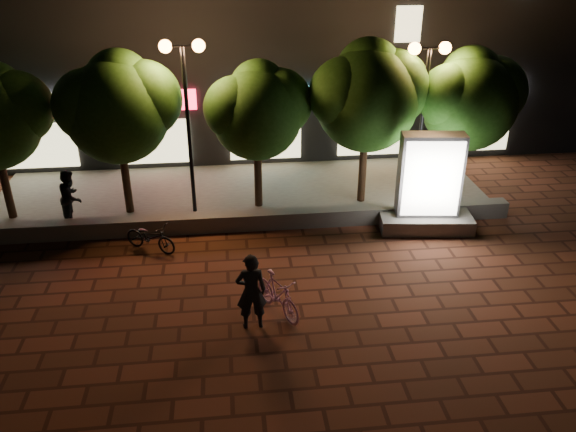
{
  "coord_description": "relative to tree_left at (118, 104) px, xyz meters",
  "views": [
    {
      "loc": [
        -0.42,
        -11.17,
        7.97
      ],
      "look_at": [
        1.0,
        1.5,
        1.6
      ],
      "focal_mm": 36.05,
      "sensor_mm": 36.0,
      "label": 1
    }
  ],
  "objects": [
    {
      "name": "scooter_pink",
      "position": [
        4.01,
        -5.73,
        -2.95
      ],
      "size": [
        1.2,
        1.69,
        1.0
      ],
      "primitive_type": "imported",
      "rotation": [
        0.0,
        0.0,
        0.49
      ],
      "color": "#D687BD",
      "rests_on": "ground"
    },
    {
      "name": "pedestrian",
      "position": [
        -1.57,
        -0.71,
        -2.52
      ],
      "size": [
        0.69,
        0.86,
        1.69
      ],
      "primitive_type": "imported",
      "rotation": [
        0.0,
        0.0,
        1.51
      ],
      "color": "black",
      "rests_on": "sidewalk"
    },
    {
      "name": "building_block",
      "position": [
        3.44,
        7.53,
        1.55
      ],
      "size": [
        28.0,
        8.12,
        11.3
      ],
      "color": "black",
      "rests_on": "ground"
    },
    {
      "name": "ground",
      "position": [
        3.45,
        -5.46,
        -3.44
      ],
      "size": [
        80.0,
        80.0,
        0.0
      ],
      "primitive_type": "plane",
      "color": "#58291B",
      "rests_on": "ground"
    },
    {
      "name": "street_lamp_right",
      "position": [
        8.95,
        -0.26,
        0.45
      ],
      "size": [
        1.26,
        0.36,
        4.98
      ],
      "color": "black",
      "rests_on": "sidewalk"
    },
    {
      "name": "scooter_parked",
      "position": [
        0.83,
        -2.46,
        -3.03
      ],
      "size": [
        1.64,
        1.27,
        0.83
      ],
      "primitive_type": "imported",
      "rotation": [
        0.0,
        0.0,
        1.04
      ],
      "color": "black",
      "rests_on": "ground"
    },
    {
      "name": "tree_left",
      "position": [
        0.0,
        0.0,
        0.0
      ],
      "size": [
        3.6,
        3.0,
        4.89
      ],
      "color": "#332013",
      "rests_on": "sidewalk"
    },
    {
      "name": "sidewalk",
      "position": [
        3.45,
        1.04,
        -3.4
      ],
      "size": [
        16.0,
        5.0,
        0.08
      ],
      "primitive_type": "cube",
      "color": "slate",
      "rests_on": "ground"
    },
    {
      "name": "rider",
      "position": [
        3.39,
        -6.16,
        -2.52
      ],
      "size": [
        0.7,
        0.48,
        1.84
      ],
      "primitive_type": "imported",
      "rotation": [
        0.0,
        0.0,
        3.2
      ],
      "color": "black",
      "rests_on": "ground"
    },
    {
      "name": "ad_kiosk",
      "position": [
        8.73,
        -1.96,
        -2.28
      ],
      "size": [
        2.8,
        1.63,
        2.89
      ],
      "color": "slate",
      "rests_on": "ground"
    },
    {
      "name": "tree_right",
      "position": [
        7.3,
        0.0,
        0.12
      ],
      "size": [
        3.72,
        3.1,
        5.07
      ],
      "color": "#332013",
      "rests_on": "sidewalk"
    },
    {
      "name": "retaining_wall",
      "position": [
        3.45,
        -1.46,
        -3.19
      ],
      "size": [
        16.0,
        0.45,
        0.5
      ],
      "primitive_type": "cube",
      "color": "slate",
      "rests_on": "ground"
    },
    {
      "name": "tree_mid",
      "position": [
        4.0,
        -0.0,
        -0.23
      ],
      "size": [
        3.24,
        2.7,
        4.5
      ],
      "color": "#332013",
      "rests_on": "sidewalk"
    },
    {
      "name": "tree_far_right",
      "position": [
        10.5,
        -0.0,
        -0.08
      ],
      "size": [
        3.48,
        2.9,
        4.76
      ],
      "color": "#332013",
      "rests_on": "sidewalk"
    },
    {
      "name": "street_lamp_left",
      "position": [
        1.95,
        -0.26,
        0.58
      ],
      "size": [
        1.26,
        0.36,
        5.18
      ],
      "color": "black",
      "rests_on": "sidewalk"
    }
  ]
}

